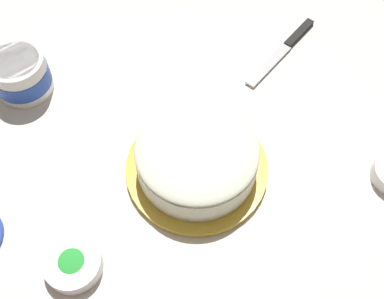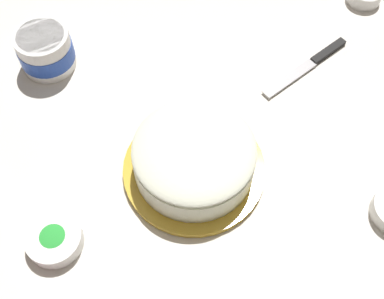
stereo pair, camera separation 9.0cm
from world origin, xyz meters
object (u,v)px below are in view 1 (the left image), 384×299
Objects in this scene: frosted_cake at (195,159)px; frosting_tub at (20,74)px; spreading_knife at (287,46)px; sprinkle_bowl_green at (73,264)px.

frosted_cake reaches higher than frosting_tub.
sprinkle_bowl_green reaches higher than spreading_knife.
frosted_cake is 0.37m from spreading_knife.
frosting_tub reaches higher than spreading_knife.
spreading_knife is at bearing 174.78° from frosting_tub.
frosted_cake is at bearing 134.13° from frosting_tub.
frosted_cake is 0.40m from frosting_tub.
spreading_knife is at bearing -139.86° from frosted_cake.
sprinkle_bowl_green is (0.25, 0.12, -0.03)m from frosted_cake.
frosting_tub is at bearing -45.87° from frosted_cake.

